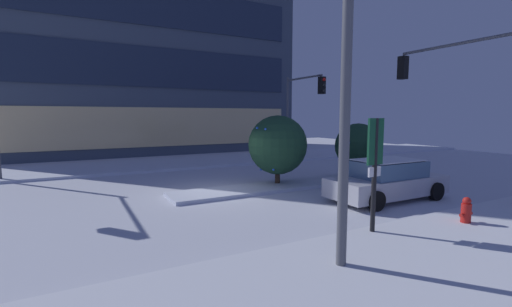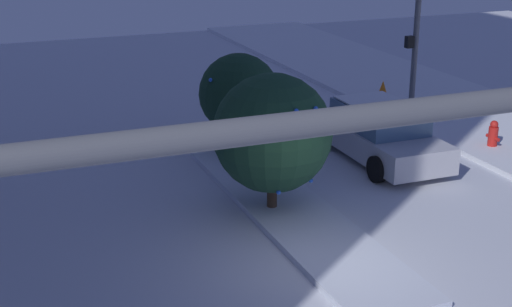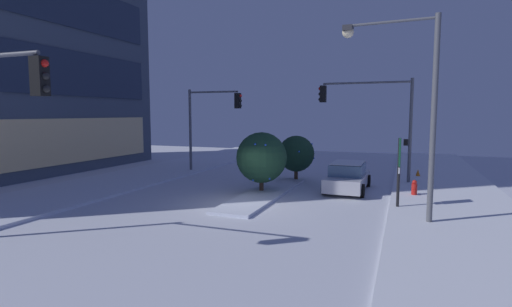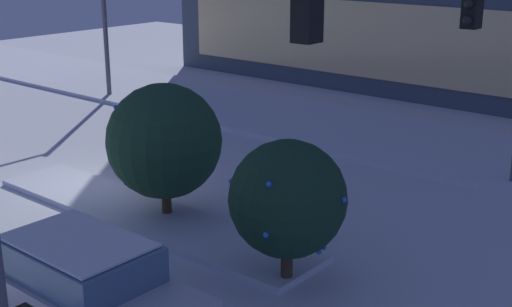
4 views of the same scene
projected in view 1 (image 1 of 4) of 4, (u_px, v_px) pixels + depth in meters
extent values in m
plane|color=silver|center=(217.00, 193.00, 13.78)|extent=(52.00, 52.00, 0.00)
cube|color=silver|center=(407.00, 287.00, 6.03)|extent=(52.00, 5.20, 0.14)
cube|color=silver|center=(164.00, 164.00, 21.52)|extent=(52.00, 5.20, 0.14)
cube|color=silver|center=(275.00, 187.00, 14.60)|extent=(9.00, 1.80, 0.14)
cube|color=#F2D18C|center=(162.00, 127.00, 26.18)|extent=(21.54, 0.10, 2.96)
cube|color=#232D42|center=(160.00, 68.00, 25.70)|extent=(21.54, 0.10, 2.96)
cube|color=#232D42|center=(158.00, 6.00, 25.21)|extent=(21.54, 0.10, 2.96)
cube|color=#B7B7C1|center=(387.00, 185.00, 12.57)|extent=(4.62, 1.84, 0.66)
cube|color=slate|center=(388.00, 169.00, 12.50)|extent=(2.50, 1.65, 0.60)
cube|color=white|center=(388.00, 160.00, 12.46)|extent=(2.31, 1.54, 0.04)
sphere|color=#F9E5B2|center=(415.00, 178.00, 14.19)|extent=(0.16, 0.16, 0.16)
sphere|color=#F9E5B2|center=(443.00, 183.00, 13.11)|extent=(0.16, 0.16, 0.16)
cylinder|color=black|center=(395.00, 183.00, 14.09)|extent=(0.66, 0.23, 0.66)
cylinder|color=black|center=(436.00, 191.00, 12.50)|extent=(0.66, 0.23, 0.66)
cylinder|color=black|center=(338.00, 190.00, 12.67)|extent=(0.66, 0.23, 0.66)
cylinder|color=black|center=(376.00, 201.00, 11.09)|extent=(0.66, 0.23, 0.66)
cylinder|color=#565960|center=(459.00, 44.00, 12.95)|extent=(0.12, 4.96, 0.12)
cube|color=black|center=(403.00, 68.00, 15.19)|extent=(0.32, 0.36, 1.00)
sphere|color=red|center=(400.00, 61.00, 15.32)|extent=(0.20, 0.20, 0.20)
sphere|color=black|center=(399.00, 68.00, 15.35)|extent=(0.20, 0.20, 0.20)
sphere|color=black|center=(399.00, 76.00, 15.39)|extent=(0.20, 0.20, 0.20)
cylinder|color=#565960|center=(288.00, 119.00, 23.46)|extent=(0.18, 0.18, 5.65)
cylinder|color=#565960|center=(304.00, 78.00, 21.61)|extent=(0.12, 3.57, 0.12)
cube|color=black|center=(322.00, 85.00, 20.12)|extent=(0.32, 0.36, 1.00)
sphere|color=red|center=(324.00, 80.00, 19.92)|extent=(0.20, 0.20, 0.20)
sphere|color=black|center=(324.00, 85.00, 19.95)|extent=(0.20, 0.20, 0.20)
sphere|color=black|center=(324.00, 91.00, 19.99)|extent=(0.20, 0.20, 0.20)
cylinder|color=#565960|center=(346.00, 81.00, 6.41)|extent=(0.20, 0.20, 7.45)
cylinder|color=red|center=(466.00, 215.00, 9.46)|extent=(0.26, 0.26, 0.67)
sphere|color=red|center=(467.00, 201.00, 9.42)|extent=(0.22, 0.22, 0.22)
cylinder|color=red|center=(462.00, 215.00, 9.37)|extent=(0.12, 0.10, 0.10)
cylinder|color=red|center=(470.00, 213.00, 9.54)|extent=(0.12, 0.10, 0.10)
cylinder|color=black|center=(374.00, 178.00, 8.60)|extent=(0.12, 0.12, 3.01)
cube|color=#144C2D|center=(376.00, 142.00, 8.50)|extent=(0.55, 0.11, 1.16)
cube|color=white|center=(374.00, 172.00, 8.58)|extent=(0.44, 0.09, 0.24)
cylinder|color=#473323|center=(277.00, 178.00, 15.01)|extent=(0.22, 0.22, 0.73)
sphere|color=#1E4228|center=(278.00, 145.00, 14.85)|extent=(2.56, 2.56, 2.56)
sphere|color=blue|center=(273.00, 170.00, 14.12)|extent=(0.10, 0.10, 0.10)
sphere|color=blue|center=(277.00, 163.00, 15.84)|extent=(0.10, 0.10, 0.10)
sphere|color=blue|center=(261.00, 170.00, 14.76)|extent=(0.10, 0.10, 0.10)
sphere|color=blue|center=(276.00, 168.00, 15.62)|extent=(0.10, 0.10, 0.10)
sphere|color=blue|center=(257.00, 128.00, 14.22)|extent=(0.10, 0.10, 0.10)
sphere|color=blue|center=(265.00, 129.00, 13.86)|extent=(0.10, 0.10, 0.10)
cylinder|color=#473323|center=(357.00, 173.00, 16.24)|extent=(0.22, 0.22, 0.75)
sphere|color=#193823|center=(358.00, 146.00, 16.10)|extent=(2.13, 2.13, 2.13)
sphere|color=blue|center=(364.00, 162.00, 16.69)|extent=(0.10, 0.10, 0.10)
sphere|color=blue|center=(379.00, 153.00, 15.41)|extent=(0.10, 0.10, 0.10)
sphere|color=blue|center=(349.00, 143.00, 15.25)|extent=(0.10, 0.10, 0.10)
sphere|color=blue|center=(366.00, 163.00, 16.56)|extent=(0.10, 0.10, 0.10)
sphere|color=blue|center=(371.00, 141.00, 16.75)|extent=(0.10, 0.10, 0.10)
sphere|color=blue|center=(340.00, 134.00, 16.67)|extent=(0.10, 0.10, 0.10)
sphere|color=blue|center=(377.00, 134.00, 15.40)|extent=(0.10, 0.10, 0.10)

